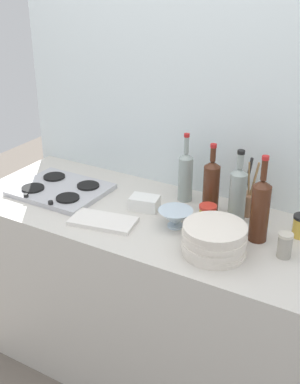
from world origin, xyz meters
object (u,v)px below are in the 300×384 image
Objects in this scene: cutting_board at (103,221)px; condiment_jar_front at (208,215)px; utensil_crock at (248,202)px; condiment_jar_rear at (285,245)px; wine_bottle_mid_left at (211,186)px; butter_dish at (145,203)px; stovetop_hob at (61,190)px; wine_bottle_rightmost at (238,194)px; mixing_bowl at (175,218)px; wine_bottle_leftmost at (260,209)px; plate_stack at (214,239)px; wine_bottle_mid_right at (185,176)px.

condiment_jar_front is at bearing 27.49° from cutting_board.
condiment_jar_rear is at bearing -47.32° from utensil_crock.
wine_bottle_mid_left is 0.19m from utensil_crock.
wine_bottle_mid_left is 0.32m from butter_dish.
condiment_jar_front is (0.04, -0.12, -0.09)m from wine_bottle_mid_left.
wine_bottle_rightmost is at bearing 9.78° from stovetop_hob.
butter_dish is at bearing 159.02° from mixing_bowl.
condiment_jar_rear is (0.27, -0.17, -0.09)m from wine_bottle_rightmost.
wine_bottle_rightmost is at bearing 144.26° from wine_bottle_leftmost.
plate_stack is 0.24m from wine_bottle_leftmost.
wine_bottle_leftmost is 0.30m from wine_bottle_mid_left.
wine_bottle_leftmost is at bearing -59.69° from utensil_crock.
condiment_jar_front is (0.12, 0.08, 0.01)m from mixing_bowl.
wine_bottle_mid_right reaches higher than condiment_jar_front.
wine_bottle_leftmost reaches higher than utensil_crock.
wine_bottle_leftmost is at bearing 12.47° from mixing_bowl.
stovetop_hob is at bearing 178.06° from mixing_bowl.
utensil_crock is at bearing 2.32° from wine_bottle_mid_right.
mixing_bowl is 1.16× the size of butter_dish.
wine_bottle_rightmost reaches higher than mixing_bowl.
wine_bottle_mid_left is (0.74, 0.17, 0.12)m from stovetop_hob.
wine_bottle_mid_left reaches higher than mixing_bowl.
wine_bottle_rightmost is 0.13m from utensil_crock.
condiment_jar_rear is at bearing -6.30° from butter_dish.
mixing_bowl reaches higher than stovetop_hob.
stovetop_hob is 4.23× the size of condiment_jar_rear.
butter_dish is (0.46, 0.06, 0.02)m from stovetop_hob.
utensil_crock is (0.16, 0.08, -0.07)m from wine_bottle_mid_left.
plate_stack is 0.90× the size of cutting_board.
mixing_bowl is at bearing 153.91° from plate_stack.
condiment_jar_rear reaches higher than mixing_bowl.
utensil_crock is at bearing 132.68° from condiment_jar_rear.
wine_bottle_mid_left is 3.43× the size of condiment_jar_front.
wine_bottle_leftmost is 1.10× the size of wine_bottle_rightmost.
mixing_bowl is (-0.08, -0.20, -0.09)m from wine_bottle_mid_left.
wine_bottle_leftmost is at bearing 151.04° from condiment_jar_rear.
wine_bottle_leftmost is 0.47m from wine_bottle_mid_right.
condiment_jar_rear reaches higher than stovetop_hob.
utensil_crock is at bearing 58.80° from condiment_jar_front.
condiment_jar_rear is (0.25, 0.12, -0.01)m from plate_stack.
mixing_bowl is 0.48m from condiment_jar_rear.
wine_bottle_leftmost reaches higher than butter_dish.
wine_bottle_rightmost is at bearing -16.28° from wine_bottle_mid_right.
wine_bottle_rightmost is at bearing 93.77° from plate_stack.
wine_bottle_leftmost is 0.24m from utensil_crock.
mixing_bowl is at bearing -20.98° from butter_dish.
utensil_crock is 2.79× the size of condiment_jar_front.
utensil_crock is (0.02, 0.10, -0.08)m from wine_bottle_rightmost.
wine_bottle_leftmost is 1.11× the size of wine_bottle_mid_right.
condiment_jar_front reaches higher than mixing_bowl.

